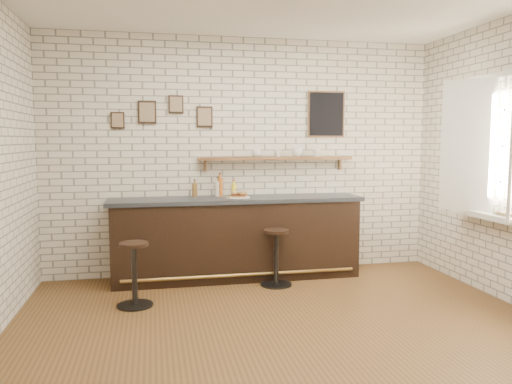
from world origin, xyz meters
TOP-DOWN VIEW (x-y plane):
  - ground at (0.00, 0.00)m, footprint 5.00×5.00m
  - bar_counter at (-0.14, 1.70)m, footprint 3.10×0.65m
  - sandwich_plate at (-0.13, 1.66)m, footprint 0.28×0.28m
  - ciabatta_sandwich at (-0.12, 1.66)m, footprint 0.21×0.14m
  - potato_chips at (-0.15, 1.66)m, footprint 0.27×0.17m
  - bitters_bottle_brown at (-0.64, 1.89)m, footprint 0.07×0.07m
  - bitters_bottle_white at (-0.35, 1.89)m, footprint 0.06×0.06m
  - bitters_bottle_amber at (-0.32, 1.89)m, footprint 0.07×0.07m
  - condiment_bottle_yellow at (-0.15, 1.89)m, footprint 0.06×0.06m
  - bar_stool_left at (-1.36, 0.86)m, footprint 0.37×0.37m
  - bar_stool_right at (0.26, 1.28)m, footprint 0.37×0.37m
  - wall_shelf at (0.40, 1.90)m, footprint 2.00×0.18m
  - shelf_cup_a at (0.15, 1.90)m, footprint 0.16×0.16m
  - shelf_cup_b at (0.43, 1.90)m, footprint 0.12×0.12m
  - shelf_cup_c at (0.69, 1.90)m, footprint 0.16×0.16m
  - shelf_cup_d at (0.95, 1.90)m, footprint 0.13×0.13m
  - back_wall_decor at (0.23, 1.98)m, footprint 2.96×0.02m
  - window_sill at (2.40, 0.30)m, footprint 0.20×1.35m
  - casement_window at (2.36, 0.30)m, footprint 0.40×1.30m
  - book_lower at (2.38, 0.21)m, footprint 0.17×0.22m
  - book_upper at (2.38, 0.17)m, footprint 0.15×0.20m

SIDE VIEW (x-z plane):
  - ground at x=0.00m, z-range 0.00..0.00m
  - bar_stool_right at x=0.26m, z-range 0.02..0.69m
  - bar_stool_left at x=-1.36m, z-range 0.02..0.69m
  - bar_counter at x=-0.14m, z-range 0.00..1.01m
  - window_sill at x=2.40m, z-range 0.87..0.93m
  - book_lower at x=2.38m, z-range 0.93..0.95m
  - book_upper at x=2.38m, z-range 0.95..0.97m
  - sandwich_plate at x=-0.13m, z-range 1.01..1.02m
  - potato_chips at x=-0.15m, z-range 1.02..1.03m
  - ciabatta_sandwich at x=-0.12m, z-range 1.02..1.09m
  - condiment_bottle_yellow at x=-0.15m, z-range 0.99..1.19m
  - bitters_bottle_brown at x=-0.64m, z-range 0.99..1.21m
  - bitters_bottle_white at x=-0.35m, z-range 0.99..1.23m
  - bitters_bottle_amber at x=-0.32m, z-range 0.98..1.28m
  - wall_shelf at x=0.40m, z-range 1.39..1.57m
  - shelf_cup_b at x=0.43m, z-range 1.50..1.59m
  - shelf_cup_a at x=0.15m, z-range 1.50..1.59m
  - shelf_cup_d at x=0.95m, z-range 1.50..1.59m
  - shelf_cup_c at x=0.69m, z-range 1.50..1.61m
  - casement_window at x=2.36m, z-range 0.87..2.43m
  - back_wall_decor at x=0.23m, z-range 1.77..2.33m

